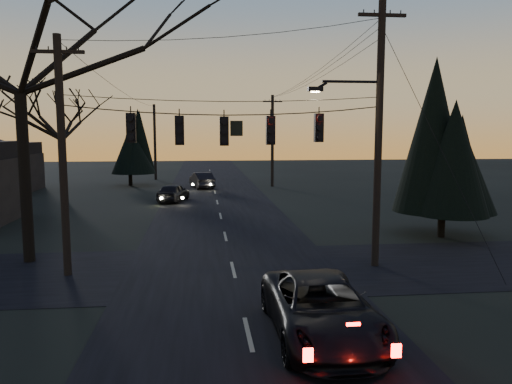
{
  "coord_description": "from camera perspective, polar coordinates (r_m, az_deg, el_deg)",
  "views": [
    {
      "loc": [
        -1.15,
        -8.21,
        5.19
      ],
      "look_at": [
        0.67,
        8.29,
        3.16
      ],
      "focal_mm": 35.0,
      "sensor_mm": 36.0,
      "label": 1
    }
  ],
  "objects": [
    {
      "name": "main_road",
      "position": [
        28.71,
        -3.92,
        -3.43
      ],
      "size": [
        8.0,
        120.0,
        0.02
      ],
      "primitive_type": "cube",
      "color": "black",
      "rests_on": "ground"
    },
    {
      "name": "bare_tree_left",
      "position": [
        21.84,
        -25.73,
        17.03
      ],
      "size": [
        10.27,
        10.27,
        13.23
      ],
      "color": "black",
      "rests_on": "ground"
    },
    {
      "name": "bare_tree_dist",
      "position": [
        38.53,
        -21.39,
        8.21
      ],
      "size": [
        6.63,
        6.63,
        9.07
      ],
      "color": "black",
      "rests_on": "ground"
    },
    {
      "name": "utility_pole_left",
      "position": [
        19.55,
        -20.68,
        -8.88
      ],
      "size": [
        1.8,
        0.3,
        8.5
      ],
      "primitive_type": null,
      "color": "black",
      "rests_on": "ground"
    },
    {
      "name": "evergreen_dist",
      "position": [
        48.94,
        -14.27,
        5.23
      ],
      "size": [
        3.87,
        3.87,
        6.57
      ],
      "color": "black",
      "rests_on": "ground"
    },
    {
      "name": "utility_pole_right",
      "position": [
        20.07,
        13.41,
        -8.2
      ],
      "size": [
        5.0,
        0.3,
        10.0
      ],
      "primitive_type": null,
      "color": "black",
      "rests_on": "ground"
    },
    {
      "name": "utility_pole_far_l",
      "position": [
        54.68,
        -11.38,
        1.4
      ],
      "size": [
        0.3,
        0.3,
        8.0
      ],
      "primitive_type": null,
      "color": "black",
      "rests_on": "ground"
    },
    {
      "name": "span_signal_assembly",
      "position": [
        18.23,
        -3.48,
        7.17
      ],
      "size": [
        11.5,
        0.44,
        1.57
      ],
      "color": "black",
      "rests_on": "ground"
    },
    {
      "name": "sedan_oncoming_a",
      "position": [
        37.29,
        -9.42,
        -0.07
      ],
      "size": [
        2.54,
        4.23,
        1.35
      ],
      "primitive_type": "imported",
      "rotation": [
        0.0,
        0.0,
        2.89
      ],
      "color": "black",
      "rests_on": "ground"
    },
    {
      "name": "sedan_oncoming_b",
      "position": [
        45.83,
        -6.23,
        1.34
      ],
      "size": [
        2.45,
        4.57,
        1.43
      ],
      "primitive_type": "imported",
      "rotation": [
        0.0,
        0.0,
        3.37
      ],
      "color": "black",
      "rests_on": "ground"
    },
    {
      "name": "evergreen_right",
      "position": [
        25.82,
        20.78,
        4.86
      ],
      "size": [
        4.0,
        4.0,
        7.69
      ],
      "color": "black",
      "rests_on": "ground"
    },
    {
      "name": "utility_pole_far_r",
      "position": [
        46.98,
        1.86,
        0.64
      ],
      "size": [
        1.8,
        0.3,
        8.5
      ],
      "primitive_type": null,
      "color": "black",
      "rests_on": "ground"
    },
    {
      "name": "cross_road",
      "position": [
        18.97,
        -2.62,
        -8.88
      ],
      "size": [
        60.0,
        7.0,
        0.02
      ],
      "primitive_type": "cube",
      "color": "black",
      "rests_on": "ground"
    },
    {
      "name": "suv_near",
      "position": [
        12.98,
        7.47,
        -13.12
      ],
      "size": [
        2.53,
        5.39,
        1.49
      ],
      "primitive_type": "imported",
      "rotation": [
        0.0,
        0.0,
        0.01
      ],
      "color": "black",
      "rests_on": "ground"
    }
  ]
}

